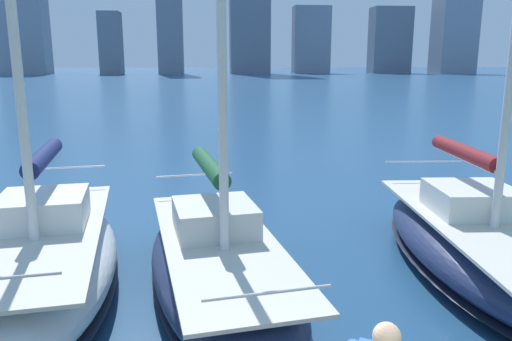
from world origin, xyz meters
name	(u,v)px	position (x,y,z in m)	size (l,w,h in m)	color
city_skyline	(199,8)	(3.69, -159.20, 20.04)	(166.38, 18.30, 54.74)	gray
sailboat_maroon	(478,240)	(-4.43, -6.17, 0.68)	(3.17, 7.60, 11.48)	navy
sailboat_forest	(219,259)	(0.82, -5.72, 0.67)	(3.58, 7.42, 12.67)	navy
sailboat_navy	(44,259)	(4.02, -5.89, 0.72)	(3.51, 7.28, 9.37)	silver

